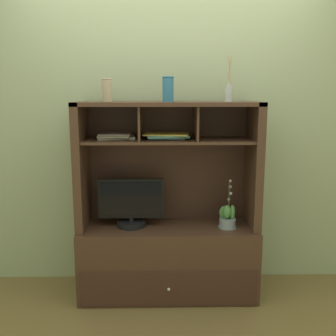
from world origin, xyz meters
TOP-DOWN VIEW (x-y plane):
  - floor_plane at (0.00, 0.00)m, footprint 6.00×6.00m
  - back_wall at (0.00, 0.28)m, footprint 6.00×0.02m
  - media_console at (0.00, 0.01)m, footprint 1.37×0.53m
  - tv_monitor at (-0.29, -0.01)m, footprint 0.50×0.22m
  - potted_orchid at (0.47, -0.04)m, footprint 0.12×0.12m
  - potted_fern at (0.46, -0.05)m, footprint 0.14×0.14m
  - magazine_stack_left at (-0.40, 0.06)m, footprint 0.30×0.29m
  - magazine_stack_centre at (-0.01, 0.02)m, footprint 0.35×0.28m
  - diffuser_bottle at (0.44, -0.02)m, footprint 0.05×0.05m
  - ceramic_vase at (0.00, 0.00)m, footprint 0.09×0.09m
  - accent_vase at (-0.44, -0.01)m, footprint 0.08×0.08m

SIDE VIEW (x-z plane):
  - floor_plane at x=0.00m, z-range -0.02..0.00m
  - media_console at x=0.00m, z-range -0.30..1.21m
  - potted_orchid at x=0.47m, z-range 0.42..0.79m
  - potted_fern at x=0.46m, z-range 0.54..0.72m
  - tv_monitor at x=-0.29m, z-range 0.53..0.91m
  - magazine_stack_left at x=-0.40m, z-range 1.23..1.27m
  - magazine_stack_centre at x=-0.01m, z-range 1.24..1.28m
  - back_wall at x=0.00m, z-range 0.00..2.80m
  - diffuser_bottle at x=0.44m, z-range 1.41..1.74m
  - accent_vase at x=-0.44m, z-range 1.51..1.68m
  - ceramic_vase at x=0.00m, z-range 1.51..1.69m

